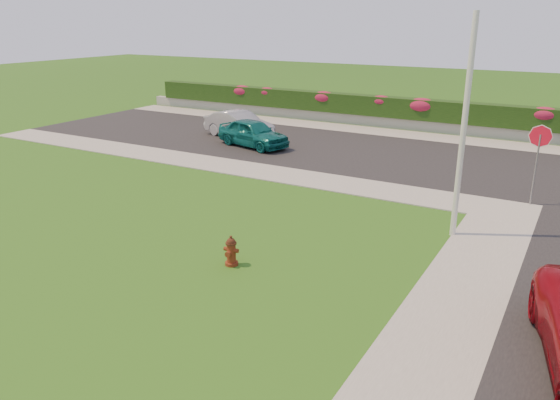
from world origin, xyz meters
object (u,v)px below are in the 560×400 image
Objects in this scene: sedan_teal at (253,133)px; sedan_silver at (239,124)px; fire_hydrant at (231,251)px; stop_sign at (539,146)px; utility_pole at (464,130)px.

sedan_silver is (-1.75, 1.40, 0.02)m from sedan_teal.
fire_hydrant is 0.29× the size of stop_sign.
sedan_teal is 2.24m from sedan_silver.
stop_sign is (5.98, 8.73, 1.65)m from fire_hydrant.
fire_hydrant is 0.20× the size of sedan_teal.
sedan_silver is (-8.32, 12.72, 0.34)m from fire_hydrant.
sedan_silver is at bearing 118.39° from fire_hydrant.
stop_sign reaches higher than fire_hydrant.
utility_pole is at bearing 42.96° from fire_hydrant.
fire_hydrant is 7.02m from utility_pole.
utility_pole is (12.68, -7.92, 2.34)m from sedan_silver.
sedan_silver is 0.66× the size of utility_pole.
sedan_teal is at bearing -115.06° from sedan_silver.
sedan_teal is 12.89m from stop_sign.
sedan_teal is 12.94m from utility_pole.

